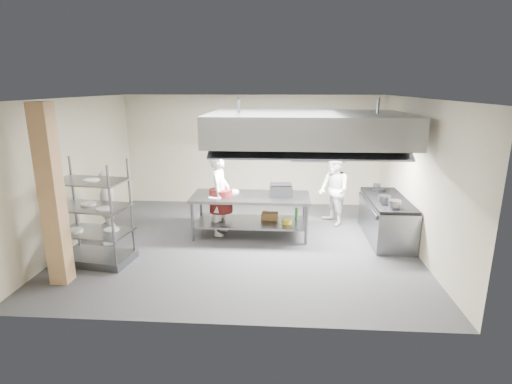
# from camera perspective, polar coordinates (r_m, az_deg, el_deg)

# --- Properties ---
(floor) EXTENTS (7.00, 7.00, 0.00)m
(floor) POSITION_cam_1_polar(r_m,az_deg,el_deg) (8.55, -1.90, -7.27)
(floor) COLOR #39393C
(floor) RESTS_ON ground
(ceiling) EXTENTS (7.00, 7.00, 0.00)m
(ceiling) POSITION_cam_1_polar(r_m,az_deg,el_deg) (7.92, -2.09, 13.26)
(ceiling) COLOR silver
(ceiling) RESTS_ON wall_back
(wall_back) EXTENTS (7.00, 0.00, 7.00)m
(wall_back) POSITION_cam_1_polar(r_m,az_deg,el_deg) (11.04, -0.44, 5.93)
(wall_back) COLOR #BCB195
(wall_back) RESTS_ON ground
(wall_left) EXTENTS (0.00, 6.00, 6.00)m
(wall_left) POSITION_cam_1_polar(r_m,az_deg,el_deg) (9.14, -24.42, 2.67)
(wall_left) COLOR #BCB195
(wall_left) RESTS_ON ground
(wall_right) EXTENTS (0.00, 6.00, 6.00)m
(wall_right) POSITION_cam_1_polar(r_m,az_deg,el_deg) (8.50, 22.21, 2.07)
(wall_right) COLOR #BCB195
(wall_right) RESTS_ON ground
(column) EXTENTS (0.30, 0.30, 3.00)m
(column) POSITION_cam_1_polar(r_m,az_deg,el_deg) (7.24, -27.13, -0.58)
(column) COLOR tan
(column) RESTS_ON floor
(exhaust_hood) EXTENTS (4.00, 2.50, 0.60)m
(exhaust_hood) POSITION_cam_1_polar(r_m,az_deg,el_deg) (8.33, 7.28, 9.10)
(exhaust_hood) COLOR gray
(exhaust_hood) RESTS_ON ceiling
(hood_strip_a) EXTENTS (1.60, 0.12, 0.04)m
(hood_strip_a) POSITION_cam_1_polar(r_m,az_deg,el_deg) (8.36, 0.99, 7.03)
(hood_strip_a) COLOR white
(hood_strip_a) RESTS_ON exhaust_hood
(hood_strip_b) EXTENTS (1.60, 0.12, 0.04)m
(hood_strip_b) POSITION_cam_1_polar(r_m,az_deg,el_deg) (8.47, 13.34, 6.73)
(hood_strip_b) COLOR white
(hood_strip_b) RESTS_ON exhaust_hood
(wall_shelf) EXTENTS (1.50, 0.28, 0.04)m
(wall_shelf) POSITION_cam_1_polar(r_m,az_deg,el_deg) (10.90, 9.03, 5.62)
(wall_shelf) COLOR gray
(wall_shelf) RESTS_ON wall_back
(island) EXTENTS (2.58, 1.09, 0.91)m
(island) POSITION_cam_1_polar(r_m,az_deg,el_deg) (8.84, -0.78, -3.35)
(island) COLOR gray
(island) RESTS_ON floor
(island_worktop) EXTENTS (2.58, 1.09, 0.06)m
(island_worktop) POSITION_cam_1_polar(r_m,az_deg,el_deg) (8.72, -0.79, -0.70)
(island_worktop) COLOR gray
(island_worktop) RESTS_ON island
(island_undershelf) EXTENTS (2.37, 0.98, 0.04)m
(island_undershelf) POSITION_cam_1_polar(r_m,az_deg,el_deg) (8.89, -0.78, -4.30)
(island_undershelf) COLOR slate
(island_undershelf) RESTS_ON island
(pass_rack) EXTENTS (1.39, 0.93, 1.95)m
(pass_rack) POSITION_cam_1_polar(r_m,az_deg,el_deg) (7.93, -22.34, -2.74)
(pass_rack) COLOR gray
(pass_rack) RESTS_ON floor
(cooking_range) EXTENTS (0.80, 2.00, 0.84)m
(cooking_range) POSITION_cam_1_polar(r_m,az_deg,el_deg) (9.12, 18.08, -3.77)
(cooking_range) COLOR slate
(cooking_range) RESTS_ON floor
(range_top) EXTENTS (0.78, 1.96, 0.06)m
(range_top) POSITION_cam_1_polar(r_m,az_deg,el_deg) (8.99, 18.31, -1.05)
(range_top) COLOR black
(range_top) RESTS_ON cooking_range
(chef_head) EXTENTS (0.50, 0.71, 1.83)m
(chef_head) POSITION_cam_1_polar(r_m,az_deg,el_deg) (8.83, -5.21, -0.31)
(chef_head) COLOR silver
(chef_head) RESTS_ON floor
(chef_line) EXTENTS (0.90, 1.00, 1.68)m
(chef_line) POSITION_cam_1_polar(r_m,az_deg,el_deg) (9.60, 11.02, 0.25)
(chef_line) COLOR silver
(chef_line) RESTS_ON floor
(chef_plating) EXTENTS (0.63, 0.99, 1.56)m
(chef_plating) POSITION_cam_1_polar(r_m,az_deg,el_deg) (8.86, -20.39, -2.09)
(chef_plating) COLOR white
(chef_plating) RESTS_ON floor
(griddle) EXTENTS (0.51, 0.41, 0.24)m
(griddle) POSITION_cam_1_polar(r_m,az_deg,el_deg) (8.70, 3.56, 0.25)
(griddle) COLOR slate
(griddle) RESTS_ON island_worktop
(wicker_basket) EXTENTS (0.38, 0.28, 0.16)m
(wicker_basket) POSITION_cam_1_polar(r_m,az_deg,el_deg) (8.98, 1.99, -3.45)
(wicker_basket) COLOR olive
(wicker_basket) RESTS_ON island_undershelf
(stockpot) EXTENTS (0.25, 0.25, 0.17)m
(stockpot) POSITION_cam_1_polar(r_m,az_deg,el_deg) (8.55, 17.87, -1.03)
(stockpot) COLOR slate
(stockpot) RESTS_ON range_top
(plate_stack) EXTENTS (0.28, 0.28, 0.05)m
(plate_stack) POSITION_cam_1_polar(r_m,az_deg,el_deg) (8.04, -22.09, -5.14)
(plate_stack) COLOR white
(plate_stack) RESTS_ON pass_rack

